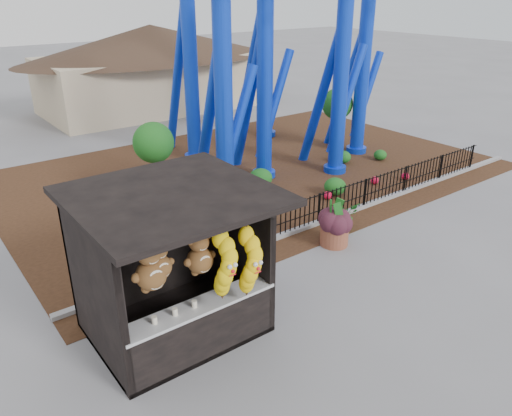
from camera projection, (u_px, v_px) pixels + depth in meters
ground at (320, 304)px, 11.16m from camera, size 120.00×120.00×0.00m
mulch_bed at (251, 171)px, 19.19m from camera, size 18.00×12.00×0.02m
curb at (347, 212)px, 15.53m from camera, size 18.00×0.18×0.12m
prize_booth at (177, 270)px, 9.52m from camera, size 3.50×3.40×3.12m
picket_fence at (367, 193)px, 15.84m from camera, size 12.20×0.06×1.00m
terracotta_planter at (334, 235)px, 13.62m from camera, size 0.79×0.79×0.59m
planter_foliage at (336, 214)px, 13.37m from camera, size 0.70×0.70×0.64m
potted_plant at (345, 215)px, 14.48m from camera, size 0.80×0.71×0.83m
landscaping at (302, 180)px, 17.41m from camera, size 8.26×3.21×0.66m
pavilion at (152, 54)px, 27.80m from camera, size 15.00×15.00×4.80m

